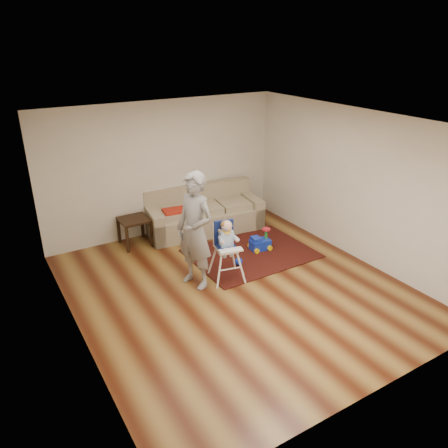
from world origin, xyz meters
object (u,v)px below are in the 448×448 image
sofa (204,210)px  side_table (135,232)px  adult (195,231)px  high_chair (226,251)px  ride_on_toy (260,239)px  toy_ball (239,261)px

sofa → side_table: size_ratio=4.50×
adult → sofa: bearing=129.0°
sofa → adult: adult is taller
high_chair → side_table: bearing=124.8°
high_chair → adult: size_ratio=0.56×
side_table → adult: 2.08m
sofa → ride_on_toy: sofa is taller
side_table → sofa: bearing=-3.8°
toy_ball → adult: size_ratio=0.07×
toy_ball → adult: 1.29m
side_table → ride_on_toy: bearing=-36.8°
sofa → toy_ball: size_ratio=17.29×
side_table → toy_ball: side_table is taller
toy_ball → high_chair: high_chair is taller
ride_on_toy → adult: size_ratio=0.21×
ride_on_toy → high_chair: bearing=-147.1°
adult → ride_on_toy: bearing=87.1°
adult → high_chair: bearing=58.1°
high_chair → adult: adult is taller
ride_on_toy → sofa: bearing=114.4°
side_table → high_chair: high_chair is taller
toy_ball → high_chair: 0.66m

